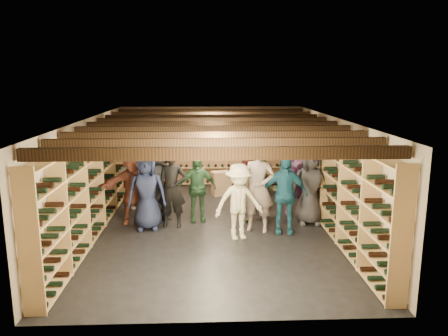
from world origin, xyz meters
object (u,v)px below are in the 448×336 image
person_4 (284,194)px  person_8 (248,184)px  crate_stack_left (221,183)px  person_6 (147,192)px  crate_loose (259,204)px  person_1 (172,189)px  person_9 (136,173)px  person_10 (197,188)px  person_12 (310,186)px  person_0 (159,182)px  person_11 (297,180)px  person_7 (258,188)px  person_3 (239,202)px  person_2 (261,191)px  person_5 (134,186)px  crate_stack_right (256,183)px

person_4 → person_8: 1.50m
crate_stack_left → person_6: bearing=-122.1°
crate_loose → person_1: bearing=-147.3°
person_6 → person_9: (-0.46, 1.48, 0.09)m
person_10 → person_12: 2.58m
person_0 → person_11: person_0 is taller
person_7 → person_11: size_ratio=1.16×
person_3 → person_6: 2.07m
person_10 → person_7: bearing=-37.4°
person_1 → person_2: person_1 is taller
person_1 → person_5: 0.93m
person_11 → person_5: bearing=168.6°
crate_stack_right → person_10: (-1.61, -2.20, 0.44)m
person_2 → person_10: person_10 is taller
person_2 → person_12: (1.10, -0.10, 0.12)m
crate_stack_right → person_12: size_ratio=0.39×
person_4 → person_12: 0.88m
person_0 → person_1: 0.66m
crate_stack_right → person_6: (-2.69, -2.70, 0.51)m
crate_stack_right → person_9: (-3.14, -1.22, 0.59)m
person_3 → person_10: 1.47m
person_2 → person_4: (0.41, -0.65, 0.10)m
crate_loose → person_2: size_ratio=0.33×
crate_stack_left → person_8: size_ratio=0.46×
person_10 → person_12: size_ratio=0.89×
person_6 → person_9: person_9 is taller
crate_stack_right → person_12: (0.95, -2.49, 0.53)m
person_1 → crate_stack_right: bearing=55.9°
crate_stack_left → person_7: bearing=-76.9°
crate_stack_left → person_6: size_ratio=0.40×
person_8 → person_11: (1.19, 0.01, 0.08)m
person_4 → person_8: bearing=120.9°
person_2 → person_9: (-3.00, 1.17, 0.18)m
person_1 → person_7: bearing=-4.8°
person_6 → person_12: 3.64m
person_4 → person_5: (-3.29, 0.77, 0.02)m
crate_stack_left → crate_stack_right: bearing=-2.6°
person_5 → person_3: bearing=-43.4°
person_3 → person_2: bearing=45.0°
crate_stack_left → person_12: bearing=-52.9°
person_7 → person_12: bearing=36.2°
person_4 → person_10: 2.06m
person_6 → person_1: bearing=9.6°
person_5 → person_12: 3.99m
crate_stack_right → person_2: bearing=-93.5°
person_5 → person_8: 2.72m
person_5 → person_7: bearing=-31.1°
crate_stack_right → person_0: size_ratio=0.39×
crate_stack_left → crate_stack_right: size_ratio=1.00×
crate_stack_right → person_10: bearing=-126.2°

